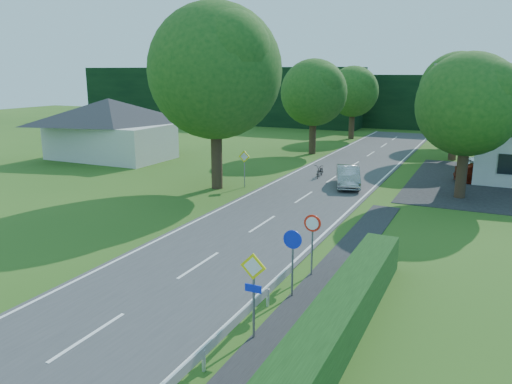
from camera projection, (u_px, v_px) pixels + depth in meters
The scene contains 23 objects.
road at pixel (278, 214), 26.59m from camera, with size 7.00×80.00×0.04m, color #3B3A3D.
line_edge_left at pixel (225, 207), 27.94m from camera, with size 0.12×80.00×0.01m, color white.
line_edge_right at pixel (337, 221), 25.24m from camera, with size 0.12×80.00×0.01m, color white.
line_centre at pixel (278, 214), 26.59m from camera, with size 0.12×80.00×0.01m, color white, non-canonical shape.
tree_main at pixel (216, 98), 31.24m from camera, with size 9.40×9.40×11.64m, color #184B16, non-canonical shape.
tree_left_far at pixel (313, 107), 45.24m from camera, with size 7.00×7.00×8.58m, color #184B16, non-canonical shape.
tree_right_far at pixel (457, 107), 41.95m from camera, with size 7.40×7.40×9.09m, color #184B16, non-canonical shape.
tree_left_back at pixel (353, 103), 55.63m from camera, with size 6.60×6.60×8.07m, color #184B16, non-canonical shape.
tree_right_back at pixel (451, 109), 49.57m from camera, with size 6.20×6.20×7.56m, color #184B16, non-canonical shape.
tree_right_mid at pixel (466, 127), 29.09m from camera, with size 7.00×7.00×8.58m, color #184B16, non-canonical shape.
treeline_left at pixel (215, 95), 74.19m from camera, with size 44.00×6.00×8.00m, color black.
treeline_right at pixel (478, 103), 62.87m from camera, with size 30.00×5.00×7.00m, color black.
bungalow_left at pixel (110, 128), 43.06m from camera, with size 11.00×6.50×5.20m.
streetlight at pixel (461, 120), 30.98m from camera, with size 2.03×0.18×8.00m.
sign_priority_right at pixel (253, 280), 13.83m from camera, with size 0.78×0.09×2.59m.
sign_roundabout at pixel (292, 250), 16.50m from camera, with size 0.64×0.08×2.37m.
sign_speed_limit at pixel (312, 231), 18.22m from camera, with size 0.64×0.11×2.37m.
sign_priority_left at pixel (244, 162), 32.44m from camera, with size 0.78×0.09×2.44m.
moving_car at pixel (348, 176), 32.74m from camera, with size 1.45×4.15×1.37m, color #A3A2A7.
motorcycle at pixel (320, 171), 35.77m from camera, with size 0.61×1.76×0.93m, color black.
parked_car_red at pixel (486, 173), 33.76m from camera, with size 1.66×4.13×1.41m, color maroon.
parked_car_silver_a at pixel (505, 164), 36.27m from camera, with size 1.69×4.86×1.60m, color silver.
parasol at pixel (509, 168), 33.40m from camera, with size 2.38×2.42×2.18m, color red.
Camera 1 is at (9.87, -3.62, 7.43)m, focal length 35.00 mm.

